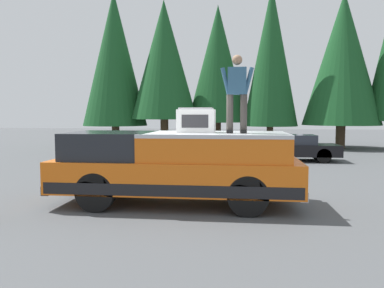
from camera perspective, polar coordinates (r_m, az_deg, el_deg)
name	(u,v)px	position (r m, az deg, el deg)	size (l,w,h in m)	color
ground_plane	(181,201)	(9.07, -1.66, -8.61)	(90.00, 90.00, 0.00)	#4C4F51
pickup_truck	(177,166)	(8.61, -2.33, -3.41)	(2.01, 5.54, 1.65)	orange
compressor_unit	(196,120)	(8.57, 0.68, 3.63)	(0.65, 0.84, 0.56)	white
person_on_truck_bed	(237,92)	(8.28, 6.83, 7.89)	(0.29, 0.72, 1.69)	#423D38
parked_car_black	(291,148)	(17.32, 14.82, -0.54)	(1.64, 4.10, 1.16)	black
conifer_left	(343,59)	(24.91, 21.89, 11.86)	(4.62, 4.62, 9.38)	#4C3826
conifer_center_left	(271,56)	(24.31, 11.90, 12.96)	(3.37, 3.37, 10.03)	#4C3826
conifer_center_right	(218,64)	(25.05, 3.92, 11.97)	(3.92, 3.92, 9.11)	#4C3826
conifer_right	(164,60)	(24.37, -4.26, 12.56)	(4.21, 4.21, 9.22)	#4C3826
conifer_far_right	(114,59)	(25.65, -11.67, 12.51)	(4.17, 4.17, 10.04)	#4C3826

